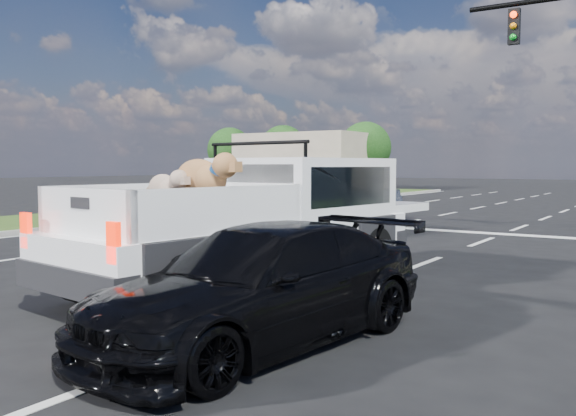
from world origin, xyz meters
name	(u,v)px	position (x,y,z in m)	size (l,w,h in m)	color
ground	(212,290)	(0.00, 0.00, 0.00)	(160.00, 160.00, 0.00)	black
road_markings	(391,243)	(0.00, 6.56, 0.01)	(17.75, 60.00, 0.01)	silver
grass_median_left	(64,220)	(-11.50, 6.00, 0.05)	(5.00, 60.00, 0.10)	#2A4716
curb_left	(114,223)	(-9.05, 6.00, 0.07)	(0.15, 60.00, 0.14)	gray
building_left	(310,161)	(-20.00, 36.00, 2.20)	(10.00, 8.00, 4.40)	#C7B498
tree_far_a	(230,150)	(-30.00, 38.00, 3.29)	(4.20, 4.20, 5.40)	#332114
tree_far_b	(283,149)	(-24.00, 38.00, 3.29)	(4.20, 4.20, 5.40)	#332114
tree_far_c	(365,148)	(-16.00, 38.00, 3.29)	(4.20, 4.20, 5.40)	#332114
pickup_truck	(258,219)	(0.37, 0.66, 1.03)	(2.85, 6.15, 2.22)	black
silver_sedan	(321,204)	(-2.20, 7.03, 0.85)	(2.00, 4.96, 1.69)	silver
black_coupe	(262,285)	(2.20, -1.79, 0.62)	(1.73, 4.26, 1.23)	black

